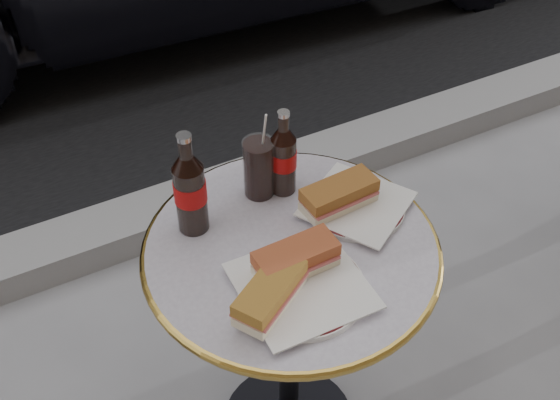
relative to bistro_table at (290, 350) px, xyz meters
name	(u,v)px	position (x,y,z in m)	size (l,w,h in m)	color
curb	(169,214)	(0.00, 0.90, -0.32)	(40.00, 0.20, 0.12)	gray
bistro_table	(290,350)	(0.00, 0.00, 0.00)	(0.62, 0.62, 0.73)	#BAB2C4
plate_left	(302,288)	(-0.04, -0.11, 0.37)	(0.25, 0.25, 0.01)	white
plate_right	(356,206)	(0.18, 0.03, 0.37)	(0.21, 0.21, 0.01)	silver
sandwich_left_a	(270,294)	(-0.11, -0.12, 0.41)	(0.16, 0.08, 0.06)	#9D6A27
sandwich_left_b	(296,260)	(-0.03, -0.07, 0.41)	(0.16, 0.08, 0.06)	#A94E2B
sandwich_right	(339,196)	(0.14, 0.05, 0.41)	(0.16, 0.08, 0.06)	#955925
cola_bottle_left	(189,183)	(-0.16, 0.14, 0.49)	(0.07, 0.07, 0.24)	black
cola_bottle_right	(283,152)	(0.07, 0.16, 0.47)	(0.06, 0.06, 0.21)	black
cola_glass	(259,168)	(0.01, 0.18, 0.44)	(0.07, 0.07, 0.14)	black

